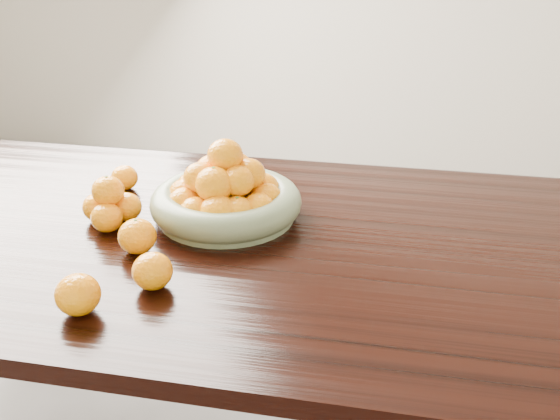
% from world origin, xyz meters
% --- Properties ---
extents(dining_table, '(2.00, 1.00, 0.75)m').
position_xyz_m(dining_table, '(0.00, 0.00, 0.66)').
color(dining_table, black).
rests_on(dining_table, ground).
extents(fruit_bowl, '(0.36, 0.36, 0.19)m').
position_xyz_m(fruit_bowl, '(-0.13, 0.08, 0.81)').
color(fruit_bowl, gray).
rests_on(fruit_bowl, dining_table).
extents(orange_pyramid, '(0.14, 0.14, 0.12)m').
position_xyz_m(orange_pyramid, '(-0.38, -0.00, 0.80)').
color(orange_pyramid, '#FF9707').
rests_on(orange_pyramid, dining_table).
extents(loose_orange_0, '(0.08, 0.08, 0.08)m').
position_xyz_m(loose_orange_0, '(-0.27, -0.12, 0.79)').
color(loose_orange_0, '#FF9707').
rests_on(loose_orange_0, dining_table).
extents(loose_orange_1, '(0.08, 0.08, 0.08)m').
position_xyz_m(loose_orange_1, '(-0.28, -0.35, 0.79)').
color(loose_orange_1, '#FF9707').
rests_on(loose_orange_1, dining_table).
extents(loose_orange_2, '(0.08, 0.08, 0.07)m').
position_xyz_m(loose_orange_2, '(-0.18, -0.25, 0.79)').
color(loose_orange_2, '#FF9707').
rests_on(loose_orange_2, dining_table).
extents(loose_orange_3, '(0.07, 0.07, 0.06)m').
position_xyz_m(loose_orange_3, '(-0.44, 0.20, 0.78)').
color(loose_orange_3, '#FF9707').
rests_on(loose_orange_3, dining_table).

